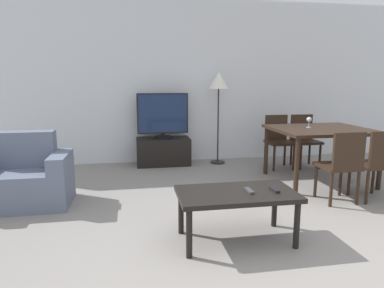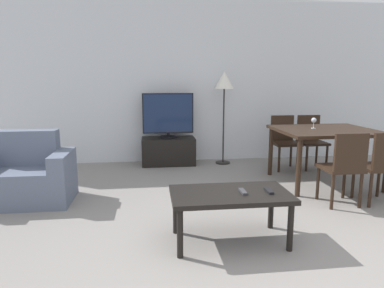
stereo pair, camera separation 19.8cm
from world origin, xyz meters
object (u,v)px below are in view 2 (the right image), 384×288
object	(u,v)px
tv_stand	(168,151)
tv	(168,116)
dining_chair_near	(344,165)
dining_table	(325,135)
dining_chair_far_left	(284,139)
floor_lamp	(224,85)
dining_chair_near_right	(381,164)
coffee_table	(230,198)
remote_secondary	(243,192)
dining_chair_far	(311,139)
armchair	(26,177)
wine_glass_left	(314,121)
remote_primary	(269,191)

from	to	relation	value
tv_stand	tv	size ratio (longest dim) A/B	1.05
dining_chair_near	tv_stand	bearing A→B (deg)	129.68
dining_table	dining_chair_far_left	xyz separation A→B (m)	(-0.22, 0.84, -0.20)
tv_stand	floor_lamp	world-z (taller)	floor_lamp
tv_stand	dining_chair_far_left	size ratio (longest dim) A/B	1.05
tv	dining_chair_near_right	distance (m)	3.13
coffee_table	dining_chair_near	size ratio (longest dim) A/B	1.21
coffee_table	remote_secondary	distance (m)	0.12
dining_table	dining_chair_far	bearing A→B (deg)	75.42
armchair	tv	xyz separation A→B (m)	(1.71, 1.59, 0.52)
coffee_table	wine_glass_left	size ratio (longest dim) A/B	6.91
dining_chair_near_right	dining_chair_far_left	xyz separation A→B (m)	(-0.44, 1.69, 0.00)
dining_table	floor_lamp	size ratio (longest dim) A/B	0.83
tv_stand	coffee_table	bearing A→B (deg)	-82.68
armchair	dining_chair_far_left	world-z (taller)	dining_chair_far_left
dining_chair_far	tv	bearing A→B (deg)	168.01
tv_stand	dining_table	world-z (taller)	dining_table
armchair	coffee_table	xyz separation A→B (m)	(2.08, -1.26, 0.10)
armchair	dining_chair_near_right	world-z (taller)	dining_chair_near_right
remote_primary	tv	bearing A→B (deg)	103.51
armchair	floor_lamp	xyz separation A→B (m)	(2.63, 1.55, 1.01)
coffee_table	tv	bearing A→B (deg)	97.32
dining_chair_near	floor_lamp	size ratio (longest dim) A/B	0.55
dining_chair_far	remote_primary	bearing A→B (deg)	-122.75
tv_stand	coffee_table	xyz separation A→B (m)	(0.37, -2.85, 0.17)
dining_chair_near	dining_table	bearing A→B (deg)	75.42
remote_primary	floor_lamp	bearing A→B (deg)	85.50
armchair	remote_secondary	size ratio (longest dim) A/B	6.79
floor_lamp	remote_secondary	bearing A→B (deg)	-98.95
dining_chair_far	wine_glass_left	bearing A→B (deg)	-114.82
tv_stand	tv	distance (m)	0.59
dining_chair_far	wine_glass_left	xyz separation A→B (m)	(-0.36, -0.77, 0.38)
remote_secondary	wine_glass_left	world-z (taller)	wine_glass_left
dining_chair_far_left	remote_secondary	xyz separation A→B (m)	(-1.33, -2.40, -0.01)
wine_glass_left	dining_chair_near_right	bearing A→B (deg)	-68.82
coffee_table	remote_secondary	xyz separation A→B (m)	(0.10, -0.02, 0.06)
dining_table	dining_chair_near	bearing A→B (deg)	-104.58
dining_chair_far_left	floor_lamp	world-z (taller)	floor_lamp
dining_chair_far	dining_chair_near_right	world-z (taller)	same
remote_primary	tv_stand	bearing A→B (deg)	103.49
tv_stand	dining_table	xyz separation A→B (m)	(2.02, -1.32, 0.44)
dining_chair_far_left	wine_glass_left	xyz separation A→B (m)	(0.08, -0.77, 0.38)
dining_chair_far_left	remote_primary	xyz separation A→B (m)	(-1.11, -2.40, -0.01)
armchair	coffee_table	size ratio (longest dim) A/B	1.01
armchair	dining_chair_near_right	bearing A→B (deg)	-8.22
dining_chair_near	dining_chair_far_left	size ratio (longest dim) A/B	1.00
dining_chair_far	floor_lamp	world-z (taller)	floor_lamp
tv_stand	dining_chair_near_right	xyz separation A→B (m)	(2.24, -2.17, 0.24)
dining_chair_near_right	remote_primary	distance (m)	1.70
tv	remote_primary	xyz separation A→B (m)	(0.69, -2.88, -0.36)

